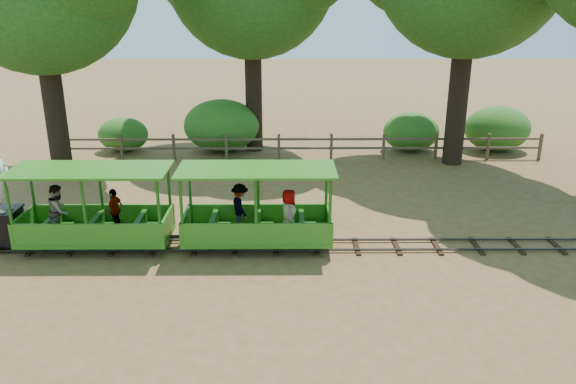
{
  "coord_description": "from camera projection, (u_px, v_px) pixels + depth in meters",
  "views": [
    {
      "loc": [
        -0.8,
        -12.73,
        5.9
      ],
      "look_at": [
        -0.7,
        0.5,
        1.29
      ],
      "focal_mm": 35.0,
      "sensor_mm": 36.0,
      "label": 1
    }
  ],
  "objects": [
    {
      "name": "shrub_mid_e",
      "position": [
        411.0,
        132.0,
        22.52
      ],
      "size": [
        2.25,
        1.73,
        1.56
      ],
      "primitive_type": "ellipsoid",
      "color": "#2D6B1E",
      "rests_on": "ground"
    },
    {
      "name": "ground",
      "position": [
        316.0,
        247.0,
        13.97
      ],
      "size": [
        90.0,
        90.0,
        0.0
      ],
      "primitive_type": "plane",
      "color": "olive",
      "rests_on": "ground"
    },
    {
      "name": "shrub_east",
      "position": [
        497.0,
        129.0,
        22.5
      ],
      "size": [
        2.62,
        2.02,
        1.82
      ],
      "primitive_type": "ellipsoid",
      "color": "#2D6B1E",
      "rests_on": "ground"
    },
    {
      "name": "fence",
      "position": [
        305.0,
        145.0,
        21.33
      ],
      "size": [
        18.1,
        0.1,
        1.0
      ],
      "color": "brown",
      "rests_on": "ground"
    },
    {
      "name": "track",
      "position": [
        316.0,
        245.0,
        13.95
      ],
      "size": [
        22.0,
        1.0,
        0.1
      ],
      "color": "#3F3D3A",
      "rests_on": "ground"
    },
    {
      "name": "shrub_mid_w",
      "position": [
        222.0,
        126.0,
        22.38
      ],
      "size": [
        3.02,
        2.32,
        2.09
      ],
      "primitive_type": "ellipsoid",
      "color": "#2D6B1E",
      "rests_on": "ground"
    },
    {
      "name": "shrub_west",
      "position": [
        123.0,
        134.0,
        22.48
      ],
      "size": [
        1.99,
        1.53,
        1.38
      ],
      "primitive_type": "ellipsoid",
      "color": "#2D6B1E",
      "rests_on": "ground"
    },
    {
      "name": "carriage_front",
      "position": [
        90.0,
        218.0,
        13.66
      ],
      "size": [
        3.77,
        1.54,
        1.96
      ],
      "color": "#32821C",
      "rests_on": "track"
    },
    {
      "name": "carriage_rear",
      "position": [
        258.0,
        217.0,
        13.71
      ],
      "size": [
        3.77,
        1.54,
        1.96
      ],
      "color": "#32821C",
      "rests_on": "track"
    }
  ]
}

